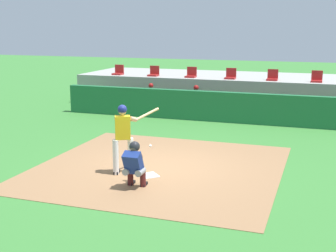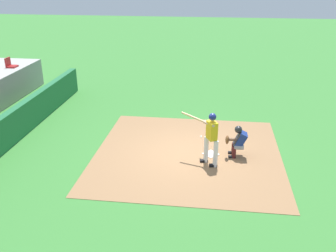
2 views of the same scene
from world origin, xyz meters
name	(u,v)px [view 1 (image 1 of 2)]	position (x,y,z in m)	size (l,w,h in m)	color
ground_plane	(160,167)	(0.00, 0.00, 0.00)	(80.00, 80.00, 0.00)	#387A33
dirt_infield	(160,167)	(0.00, 0.00, 0.01)	(6.40, 6.40, 0.01)	#936B47
home_plate	(149,175)	(0.00, -0.80, 0.02)	(0.44, 0.44, 0.02)	white
batter_at_plate	(124,134)	(-0.68, -0.77, 1.04)	(0.85, 1.28, 1.80)	silver
catcher_crouched	(135,163)	(-0.01, -1.67, 0.61)	(0.48, 1.59, 1.13)	gray
dugout_wall	(215,107)	(0.00, 6.50, 0.60)	(13.00, 0.30, 1.20)	#1E6638
dugout_bench	(221,111)	(0.00, 7.50, 0.23)	(11.80, 0.44, 0.45)	olive
dugout_player_0	(150,98)	(-3.12, 7.34, 0.67)	(0.49, 0.70, 1.30)	#939399
dugout_player_1	(195,100)	(-1.08, 7.34, 0.67)	(0.49, 0.70, 1.30)	#939399
stands_platform	(236,90)	(0.00, 10.90, 0.70)	(15.00, 4.40, 1.40)	#9E9E99
stadium_seat_0	(118,72)	(-5.57, 9.38, 1.53)	(0.46, 0.46, 0.48)	#A51E1E
stadium_seat_1	(154,73)	(-3.71, 9.38, 1.53)	(0.46, 0.46, 0.48)	#A51E1E
stadium_seat_2	(191,74)	(-1.86, 9.38, 1.53)	(0.46, 0.46, 0.48)	#A51E1E
stadium_seat_3	(231,76)	(0.00, 9.38, 1.53)	(0.46, 0.46, 0.48)	#A51E1E
stadium_seat_4	(272,77)	(1.86, 9.38, 1.53)	(0.46, 0.46, 0.48)	#A51E1E
stadium_seat_5	(317,79)	(3.71, 9.38, 1.53)	(0.46, 0.46, 0.48)	#A51E1E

